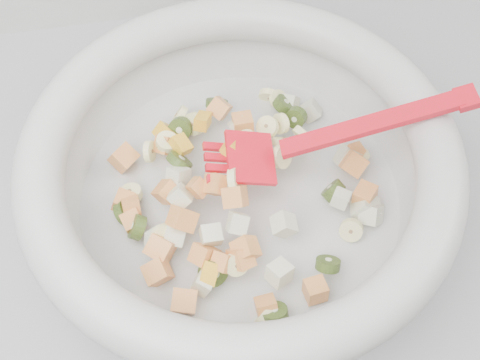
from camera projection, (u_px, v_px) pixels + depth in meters
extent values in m
cube|color=#949599|center=(261.00, 313.00, 1.06)|extent=(2.00, 0.60, 0.90)
cylinder|color=#BBBBB9|center=(240.00, 200.00, 0.65)|extent=(0.35, 0.35, 0.02)
torus|color=#BBBBB9|center=(240.00, 156.00, 0.58)|extent=(0.43, 0.43, 0.05)
cylinder|color=#FBF4A7|center=(179.00, 117.00, 0.68)|extent=(0.03, 0.04, 0.04)
cylinder|color=#FBF4A7|center=(278.00, 99.00, 0.70)|extent=(0.03, 0.03, 0.02)
cylinder|color=#FBF4A7|center=(235.00, 182.00, 0.59)|extent=(0.02, 0.03, 0.03)
cylinder|color=#FBF4A7|center=(266.00, 314.00, 0.56)|extent=(0.03, 0.03, 0.03)
cylinder|color=#FBF4A7|center=(359.00, 157.00, 0.65)|extent=(0.03, 0.03, 0.02)
cylinder|color=#FBF4A7|center=(270.00, 96.00, 0.71)|extent=(0.04, 0.02, 0.04)
cylinder|color=#FBF4A7|center=(130.00, 194.00, 0.63)|extent=(0.03, 0.04, 0.02)
cylinder|color=#FBF4A7|center=(281.00, 123.00, 0.66)|extent=(0.02, 0.02, 0.03)
cylinder|color=#FBF4A7|center=(283.00, 142.00, 0.64)|extent=(0.03, 0.03, 0.03)
cylinder|color=#FBF4A7|center=(267.00, 127.00, 0.65)|extent=(0.03, 0.03, 0.02)
cylinder|color=#FBF4A7|center=(281.00, 157.00, 0.62)|extent=(0.03, 0.03, 0.03)
cylinder|color=#FBF4A7|center=(246.00, 140.00, 0.63)|extent=(0.03, 0.03, 0.02)
cylinder|color=#FBF4A7|center=(302.00, 135.00, 0.65)|extent=(0.03, 0.03, 0.03)
cylinder|color=#FBF4A7|center=(194.00, 124.00, 0.67)|extent=(0.03, 0.03, 0.03)
cylinder|color=#FBF4A7|center=(150.00, 152.00, 0.65)|extent=(0.02, 0.03, 0.03)
cylinder|color=#FBF4A7|center=(236.00, 264.00, 0.57)|extent=(0.03, 0.03, 0.03)
cylinder|color=#FBF4A7|center=(351.00, 230.00, 0.60)|extent=(0.03, 0.03, 0.03)
cylinder|color=#FBF4A7|center=(164.00, 238.00, 0.59)|extent=(0.04, 0.03, 0.04)
cylinder|color=#FBF4A7|center=(167.00, 142.00, 0.65)|extent=(0.03, 0.03, 0.02)
cube|color=#D58A43|center=(131.00, 207.00, 0.61)|extent=(0.02, 0.03, 0.03)
cube|color=#D58A43|center=(182.00, 219.00, 0.58)|extent=(0.04, 0.03, 0.04)
cube|color=#D58A43|center=(198.00, 188.00, 0.60)|extent=(0.03, 0.03, 0.03)
cube|color=#D58A43|center=(158.00, 272.00, 0.58)|extent=(0.03, 0.03, 0.03)
cube|color=#D58A43|center=(222.00, 262.00, 0.57)|extent=(0.03, 0.03, 0.03)
cube|color=#D58A43|center=(235.00, 197.00, 0.59)|extent=(0.03, 0.03, 0.03)
cube|color=#D58A43|center=(132.00, 222.00, 0.61)|extent=(0.02, 0.03, 0.02)
cube|color=#D58A43|center=(267.00, 309.00, 0.56)|extent=(0.02, 0.03, 0.03)
cube|color=#D58A43|center=(243.00, 125.00, 0.64)|extent=(0.02, 0.02, 0.02)
cube|color=#D58A43|center=(246.00, 249.00, 0.57)|extent=(0.03, 0.02, 0.03)
cube|color=#D58A43|center=(161.00, 248.00, 0.58)|extent=(0.04, 0.04, 0.03)
cube|color=#D58A43|center=(315.00, 290.00, 0.57)|extent=(0.02, 0.02, 0.02)
cube|color=#D58A43|center=(204.00, 255.00, 0.58)|extent=(0.03, 0.03, 0.03)
cube|color=#D58A43|center=(184.00, 301.00, 0.56)|extent=(0.03, 0.03, 0.03)
cube|color=#D58A43|center=(124.00, 158.00, 0.65)|extent=(0.04, 0.04, 0.03)
cube|color=#D58A43|center=(166.00, 192.00, 0.61)|extent=(0.03, 0.03, 0.03)
cube|color=#D58A43|center=(165.00, 145.00, 0.65)|extent=(0.03, 0.03, 0.03)
cube|color=#D58A43|center=(123.00, 202.00, 0.62)|extent=(0.03, 0.03, 0.02)
cube|color=#D58A43|center=(354.00, 154.00, 0.65)|extent=(0.03, 0.03, 0.03)
cube|color=#D58A43|center=(365.00, 196.00, 0.62)|extent=(0.03, 0.03, 0.03)
cube|color=#D58A43|center=(219.00, 108.00, 0.68)|extent=(0.03, 0.03, 0.03)
cube|color=#D58A43|center=(353.00, 163.00, 0.64)|extent=(0.03, 0.04, 0.04)
cube|color=#D58A43|center=(215.00, 185.00, 0.59)|extent=(0.03, 0.03, 0.03)
cube|color=#D58A43|center=(241.00, 258.00, 0.57)|extent=(0.03, 0.03, 0.03)
cylinder|color=olive|center=(328.00, 264.00, 0.58)|extent=(0.03, 0.03, 0.02)
cylinder|color=olive|center=(333.00, 191.00, 0.62)|extent=(0.04, 0.03, 0.04)
cylinder|color=olive|center=(180.00, 129.00, 0.66)|extent=(0.03, 0.03, 0.03)
cylinder|color=olive|center=(124.00, 213.00, 0.61)|extent=(0.02, 0.04, 0.04)
cylinder|color=olive|center=(296.00, 118.00, 0.67)|extent=(0.03, 0.03, 0.03)
cylinder|color=olive|center=(179.00, 162.00, 0.63)|extent=(0.03, 0.03, 0.03)
cylinder|color=olive|center=(275.00, 314.00, 0.56)|extent=(0.04, 0.04, 0.02)
cylinder|color=olive|center=(137.00, 227.00, 0.60)|extent=(0.03, 0.04, 0.03)
cylinder|color=olive|center=(217.00, 104.00, 0.68)|extent=(0.04, 0.03, 0.03)
cylinder|color=olive|center=(213.00, 272.00, 0.57)|extent=(0.04, 0.03, 0.04)
cylinder|color=olive|center=(284.00, 105.00, 0.69)|extent=(0.03, 0.03, 0.03)
cube|color=beige|center=(211.00, 235.00, 0.58)|extent=(0.02, 0.02, 0.02)
cube|color=beige|center=(238.00, 223.00, 0.57)|extent=(0.02, 0.03, 0.03)
cube|color=beige|center=(180.00, 197.00, 0.60)|extent=(0.03, 0.03, 0.03)
cube|color=beige|center=(371.00, 214.00, 0.62)|extent=(0.03, 0.03, 0.03)
cube|color=beige|center=(284.00, 225.00, 0.59)|extent=(0.03, 0.02, 0.03)
cube|color=beige|center=(178.00, 176.00, 0.61)|extent=(0.03, 0.03, 0.03)
cube|color=beige|center=(365.00, 207.00, 0.62)|extent=(0.04, 0.03, 0.03)
cube|color=beige|center=(311.00, 111.00, 0.70)|extent=(0.03, 0.03, 0.03)
cube|color=beige|center=(173.00, 237.00, 0.59)|extent=(0.03, 0.03, 0.03)
cube|color=beige|center=(156.00, 239.00, 0.59)|extent=(0.03, 0.03, 0.02)
cube|color=beige|center=(347.00, 157.00, 0.65)|extent=(0.03, 0.03, 0.04)
cube|color=beige|center=(279.00, 273.00, 0.57)|extent=(0.03, 0.03, 0.03)
cube|color=beige|center=(241.00, 127.00, 0.65)|extent=(0.03, 0.04, 0.04)
cube|color=beige|center=(290.00, 103.00, 0.70)|extent=(0.03, 0.03, 0.03)
cube|color=beige|center=(203.00, 283.00, 0.57)|extent=(0.03, 0.03, 0.03)
cube|color=beige|center=(341.00, 198.00, 0.61)|extent=(0.02, 0.02, 0.02)
cube|color=yellow|center=(181.00, 145.00, 0.64)|extent=(0.03, 0.03, 0.02)
cube|color=yellow|center=(166.00, 134.00, 0.66)|extent=(0.03, 0.03, 0.02)
cube|color=yellow|center=(203.00, 121.00, 0.66)|extent=(0.02, 0.03, 0.02)
cube|color=yellow|center=(232.00, 146.00, 0.61)|extent=(0.03, 0.03, 0.03)
cube|color=yellow|center=(208.00, 274.00, 0.57)|extent=(0.02, 0.03, 0.02)
cube|color=red|center=(250.00, 158.00, 0.60)|extent=(0.05, 0.06, 0.03)
cube|color=red|center=(215.00, 147.00, 0.61)|extent=(0.03, 0.01, 0.01)
cube|color=red|center=(216.00, 157.00, 0.61)|extent=(0.03, 0.01, 0.01)
cube|color=red|center=(218.00, 168.00, 0.60)|extent=(0.03, 0.01, 0.01)
cube|color=red|center=(219.00, 179.00, 0.59)|extent=(0.03, 0.01, 0.01)
cube|color=red|center=(369.00, 125.00, 0.58)|extent=(0.17, 0.03, 0.06)
cube|color=red|center=(467.00, 98.00, 0.57)|extent=(0.02, 0.03, 0.01)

